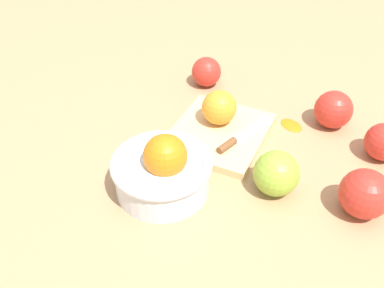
{
  "coord_description": "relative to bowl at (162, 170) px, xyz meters",
  "views": [
    {
      "loc": [
        -0.57,
        -0.15,
        0.53
      ],
      "look_at": [
        -0.02,
        0.1,
        0.04
      ],
      "focal_mm": 40.21,
      "sensor_mm": 36.0,
      "label": 1
    }
  ],
  "objects": [
    {
      "name": "ground_plane",
      "position": [
        0.11,
        -0.12,
        -0.04
      ],
      "size": [
        2.4,
        2.4,
        0.0
      ],
      "primitive_type": "plane",
      "color": "tan"
    },
    {
      "name": "bowl",
      "position": [
        0.0,
        0.0,
        0.0
      ],
      "size": [
        0.17,
        0.17,
        0.11
      ],
      "color": "silver",
      "rests_on": "ground_plane"
    },
    {
      "name": "cutting_board",
      "position": [
        0.18,
        -0.03,
        -0.04
      ],
      "size": [
        0.21,
        0.18,
        0.02
      ],
      "primitive_type": "cube",
      "rotation": [
        0.0,
        0.0,
        -0.02
      ],
      "color": "#DBB77F",
      "rests_on": "ground_plane"
    },
    {
      "name": "orange_on_board",
      "position": [
        0.2,
        -0.02,
        0.01
      ],
      "size": [
        0.07,
        0.07,
        0.07
      ],
      "primitive_type": "sphere",
      "color": "orange",
      "rests_on": "cutting_board"
    },
    {
      "name": "knife",
      "position": [
        0.16,
        -0.08,
        -0.02
      ],
      "size": [
        0.15,
        0.07,
        0.01
      ],
      "color": "silver",
      "rests_on": "cutting_board"
    },
    {
      "name": "apple_front_right",
      "position": [
        0.24,
        -0.33,
        -0.01
      ],
      "size": [
        0.07,
        0.07,
        0.07
      ],
      "primitive_type": "sphere",
      "color": "red",
      "rests_on": "ground_plane"
    },
    {
      "name": "apple_front_left",
      "position": [
        0.08,
        -0.18,
        -0.0
      ],
      "size": [
        0.08,
        0.08,
        0.08
      ],
      "primitive_type": "sphere",
      "color": "#8EB738",
      "rests_on": "ground_plane"
    },
    {
      "name": "apple_front_center",
      "position": [
        0.09,
        -0.32,
        -0.0
      ],
      "size": [
        0.08,
        0.08,
        0.08
      ],
      "primitive_type": "sphere",
      "color": "red",
      "rests_on": "ground_plane"
    },
    {
      "name": "apple_front_right_2",
      "position": [
        0.31,
        -0.23,
        -0.01
      ],
      "size": [
        0.08,
        0.08,
        0.08
      ],
      "primitive_type": "sphere",
      "color": "red",
      "rests_on": "ground_plane"
    },
    {
      "name": "apple_back_right",
      "position": [
        0.35,
        0.07,
        -0.01
      ],
      "size": [
        0.07,
        0.07,
        0.07
      ],
      "primitive_type": "sphere",
      "color": "red",
      "rests_on": "ground_plane"
    },
    {
      "name": "citrus_peel",
      "position": [
        0.27,
        -0.16,
        -0.04
      ],
      "size": [
        0.06,
        0.06,
        0.01
      ],
      "primitive_type": "ellipsoid",
      "rotation": [
        0.0,
        0.0,
        4.1
      ],
      "color": "orange",
      "rests_on": "ground_plane"
    }
  ]
}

